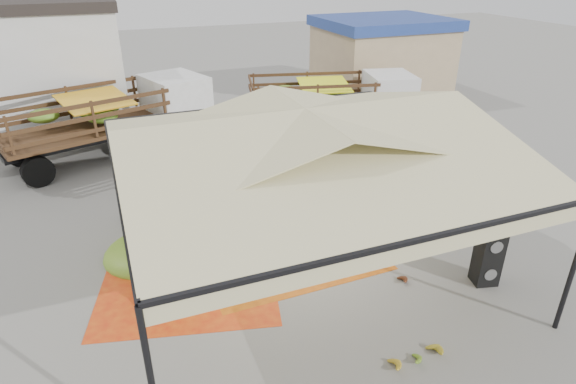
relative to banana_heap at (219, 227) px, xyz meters
name	(u,v)px	position (x,y,z in m)	size (l,w,h in m)	color
ground	(303,265)	(1.73, -1.51, -0.63)	(90.00, 90.00, 0.00)	slate
canopy_tent	(305,140)	(1.73, -1.51, 2.67)	(8.10, 8.10, 4.00)	black
building_tan	(381,58)	(11.73, 11.49, 1.45)	(6.30, 5.30, 4.10)	tan
tarp_left	(189,279)	(-1.04, -1.06, -0.62)	(4.03, 3.84, 0.01)	#DB5D14
tarp_right	(279,241)	(1.57, -0.26, -0.62)	(4.46, 4.69, 0.01)	orange
banana_heap	(219,227)	(0.00, 0.00, 0.00)	(5.85, 4.81, 1.25)	#507919
hand_yellow_a	(433,350)	(2.89, -5.21, -0.52)	(0.48, 0.40, 0.22)	#B88824
hand_yellow_b	(392,364)	(1.95, -5.21, -0.52)	(0.47, 0.38, 0.21)	gold
hand_red_a	(401,279)	(3.59, -3.04, -0.53)	(0.42, 0.34, 0.19)	#5A2D14
hand_red_b	(371,262)	(3.29, -2.17, -0.53)	(0.43, 0.35, 0.19)	#571A14
hand_green	(413,357)	(2.43, -5.21, -0.54)	(0.40, 0.33, 0.18)	#54861B
hanging_bunches	(339,175)	(2.29, -2.14, 1.99)	(3.24, 0.24, 0.20)	#447A19
speaker_stack	(488,255)	(5.42, -3.72, 0.11)	(0.63, 0.58, 1.48)	black
banana_leaves	(245,251)	(0.55, -0.40, -0.63)	(0.96, 1.36, 3.70)	#32751F
vendor	(245,182)	(1.27, 1.79, 0.29)	(0.67, 0.44, 1.84)	gray
truck_left	(117,112)	(-1.84, 8.07, 0.99)	(8.08, 4.91, 2.63)	#442C16
truck_right	(338,97)	(7.21, 7.46, 0.84)	(7.28, 3.89, 2.38)	#4A3418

